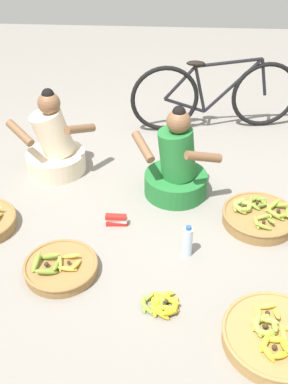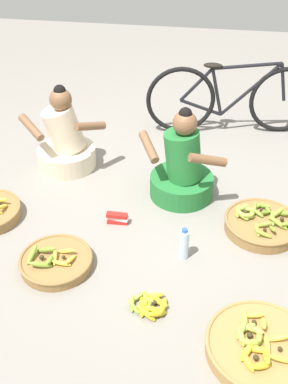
{
  "view_description": "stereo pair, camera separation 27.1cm",
  "coord_description": "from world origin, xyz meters",
  "px_view_note": "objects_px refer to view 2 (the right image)",
  "views": [
    {
      "loc": [
        0.18,
        -2.95,
        2.32
      ],
      "look_at": [
        0.0,
        -0.2,
        0.35
      ],
      "focal_mm": 44.33,
      "sensor_mm": 36.0,
      "label": 1
    },
    {
      "loc": [
        0.45,
        -2.92,
        2.32
      ],
      "look_at": [
        0.0,
        -0.2,
        0.35
      ],
      "focal_mm": 44.33,
      "sensor_mm": 36.0,
      "label": 2
    }
  ],
  "objects_px": {
    "loose_bananas_mid_left": "(150,305)",
    "packet_carton_stack": "(118,218)",
    "vendor_woman_behind": "(65,142)",
    "bicycle_leaning": "(232,99)",
    "banana_basket_near_bicycle": "(261,347)",
    "banana_basket_front_right": "(262,224)",
    "banana_basket_back_left": "(56,261)",
    "vendor_woman_front": "(182,169)",
    "water_bottle": "(184,244)"
  },
  "relations": [
    {
      "from": "banana_basket_near_bicycle",
      "to": "banana_basket_front_right",
      "type": "xyz_separation_m",
      "value": [
        0.05,
        1.11,
        0.0
      ]
    },
    {
      "from": "bicycle_leaning",
      "to": "banana_basket_near_bicycle",
      "type": "height_order",
      "value": "bicycle_leaning"
    },
    {
      "from": "vendor_woman_behind",
      "to": "packet_carton_stack",
      "type": "bearing_deg",
      "value": -49.76
    },
    {
      "from": "packet_carton_stack",
      "to": "banana_basket_front_right",
      "type": "bearing_deg",
      "value": 4.79
    },
    {
      "from": "vendor_woman_behind",
      "to": "banana_basket_front_right",
      "type": "bearing_deg",
      "value": -20.6
    },
    {
      "from": "banana_basket_front_right",
      "to": "vendor_woman_front",
      "type": "bearing_deg",
      "value": 151.0
    },
    {
      "from": "bicycle_leaning",
      "to": "banana_basket_back_left",
      "type": "relative_size",
      "value": 3.34
    },
    {
      "from": "vendor_woman_front",
      "to": "vendor_woman_behind",
      "type": "xyz_separation_m",
      "value": [
        -1.07,
        0.29,
        -0.0
      ]
    },
    {
      "from": "loose_bananas_mid_left",
      "to": "vendor_woman_front",
      "type": "bearing_deg",
      "value": 86.92
    },
    {
      "from": "vendor_woman_behind",
      "to": "bicycle_leaning",
      "type": "bearing_deg",
      "value": 32.32
    },
    {
      "from": "banana_basket_front_right",
      "to": "loose_bananas_mid_left",
      "type": "relative_size",
      "value": 2.06
    },
    {
      "from": "banana_basket_back_left",
      "to": "loose_bananas_mid_left",
      "type": "relative_size",
      "value": 1.85
    },
    {
      "from": "vendor_woman_front",
      "to": "packet_carton_stack",
      "type": "height_order",
      "value": "vendor_woman_front"
    },
    {
      "from": "loose_bananas_mid_left",
      "to": "bicycle_leaning",
      "type": "bearing_deg",
      "value": 79.8
    },
    {
      "from": "bicycle_leaning",
      "to": "banana_basket_back_left",
      "type": "height_order",
      "value": "bicycle_leaning"
    },
    {
      "from": "vendor_woman_behind",
      "to": "banana_basket_front_right",
      "type": "distance_m",
      "value": 1.84
    },
    {
      "from": "water_bottle",
      "to": "banana_basket_back_left",
      "type": "bearing_deg",
      "value": -164.6
    },
    {
      "from": "vendor_woman_front",
      "to": "water_bottle",
      "type": "relative_size",
      "value": 3.13
    },
    {
      "from": "banana_basket_near_bicycle",
      "to": "packet_carton_stack",
      "type": "distance_m",
      "value": 1.46
    },
    {
      "from": "banana_basket_back_left",
      "to": "loose_bananas_mid_left",
      "type": "xyz_separation_m",
      "value": [
        0.7,
        -0.26,
        -0.02
      ]
    },
    {
      "from": "vendor_woman_behind",
      "to": "bicycle_leaning",
      "type": "height_order",
      "value": "vendor_woman_behind"
    },
    {
      "from": "banana_basket_near_bicycle",
      "to": "bicycle_leaning",
      "type": "bearing_deg",
      "value": 94.81
    },
    {
      "from": "vendor_woman_front",
      "to": "bicycle_leaning",
      "type": "height_order",
      "value": "vendor_woman_front"
    },
    {
      "from": "banana_basket_front_right",
      "to": "water_bottle",
      "type": "height_order",
      "value": "water_bottle"
    },
    {
      "from": "vendor_woman_behind",
      "to": "loose_bananas_mid_left",
      "type": "bearing_deg",
      "value": -56.9
    },
    {
      "from": "vendor_woman_front",
      "to": "banana_basket_near_bicycle",
      "type": "bearing_deg",
      "value": -67.91
    },
    {
      "from": "banana_basket_front_right",
      "to": "water_bottle",
      "type": "distance_m",
      "value": 0.68
    },
    {
      "from": "vendor_woman_front",
      "to": "banana_basket_back_left",
      "type": "relative_size",
      "value": 1.57
    },
    {
      "from": "vendor_woman_front",
      "to": "banana_basket_front_right",
      "type": "relative_size",
      "value": 1.4
    },
    {
      "from": "vendor_woman_front",
      "to": "banana_basket_front_right",
      "type": "bearing_deg",
      "value": -29.0
    },
    {
      "from": "vendor_woman_front",
      "to": "banana_basket_near_bicycle",
      "type": "xyz_separation_m",
      "value": [
        0.6,
        -1.47,
        -0.2
      ]
    },
    {
      "from": "banana_basket_near_bicycle",
      "to": "loose_bananas_mid_left",
      "type": "distance_m",
      "value": 0.7
    },
    {
      "from": "banana_basket_near_bicycle",
      "to": "water_bottle",
      "type": "bearing_deg",
      "value": 124.96
    },
    {
      "from": "loose_bananas_mid_left",
      "to": "banana_basket_front_right",
      "type": "bearing_deg",
      "value": 51.31
    },
    {
      "from": "banana_basket_back_left",
      "to": "banana_basket_front_right",
      "type": "distance_m",
      "value": 1.54
    },
    {
      "from": "bicycle_leaning",
      "to": "banana_basket_near_bicycle",
      "type": "relative_size",
      "value": 2.66
    },
    {
      "from": "water_bottle",
      "to": "packet_carton_stack",
      "type": "xyz_separation_m",
      "value": [
        -0.54,
        0.3,
        -0.07
      ]
    },
    {
      "from": "vendor_woman_front",
      "to": "bicycle_leaning",
      "type": "distance_m",
      "value": 1.26
    },
    {
      "from": "banana_basket_back_left",
      "to": "water_bottle",
      "type": "xyz_separation_m",
      "value": [
        0.86,
        0.24,
        0.07
      ]
    },
    {
      "from": "loose_bananas_mid_left",
      "to": "water_bottle",
      "type": "xyz_separation_m",
      "value": [
        0.16,
        0.5,
        0.09
      ]
    },
    {
      "from": "vendor_woman_front",
      "to": "loose_bananas_mid_left",
      "type": "relative_size",
      "value": 2.89
    },
    {
      "from": "water_bottle",
      "to": "packet_carton_stack",
      "type": "bearing_deg",
      "value": 150.93
    },
    {
      "from": "vendor_woman_behind",
      "to": "water_bottle",
      "type": "distance_m",
      "value": 1.56
    },
    {
      "from": "banana_basket_front_right",
      "to": "packet_carton_stack",
      "type": "relative_size",
      "value": 3.37
    },
    {
      "from": "packet_carton_stack",
      "to": "banana_basket_near_bicycle",
      "type": "bearing_deg",
      "value": -44.44
    },
    {
      "from": "vendor_woman_behind",
      "to": "loose_bananas_mid_left",
      "type": "xyz_separation_m",
      "value": [
        1.0,
        -1.53,
        -0.22
      ]
    },
    {
      "from": "loose_bananas_mid_left",
      "to": "packet_carton_stack",
      "type": "relative_size",
      "value": 1.64
    },
    {
      "from": "vendor_woman_front",
      "to": "vendor_woman_behind",
      "type": "distance_m",
      "value": 1.1
    },
    {
      "from": "banana_basket_front_right",
      "to": "loose_bananas_mid_left",
      "type": "bearing_deg",
      "value": -128.69
    },
    {
      "from": "bicycle_leaning",
      "to": "banana_basket_front_right",
      "type": "bearing_deg",
      "value": -80.03
    }
  ]
}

